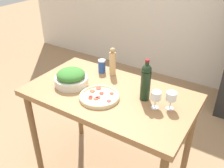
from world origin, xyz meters
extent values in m
cube|color=olive|center=(0.00, 0.00, 0.93)|extent=(1.36, 0.77, 0.05)
cylinder|color=brown|center=(-0.62, -0.33, 0.45)|extent=(0.06, 0.06, 0.91)
cylinder|color=brown|center=(-0.62, 0.33, 0.45)|extent=(0.06, 0.06, 0.91)
cylinder|color=brown|center=(0.62, 0.33, 0.45)|extent=(0.06, 0.06, 0.91)
cylinder|color=black|center=(0.28, 0.07, 1.07)|extent=(0.08, 0.08, 0.24)
sphere|color=black|center=(0.28, 0.07, 1.21)|extent=(0.07, 0.07, 0.07)
cylinder|color=black|center=(0.28, 0.07, 1.24)|extent=(0.03, 0.03, 0.06)
cylinder|color=maroon|center=(0.28, 0.07, 1.28)|extent=(0.03, 0.03, 0.02)
cylinder|color=silver|center=(0.40, 0.00, 0.96)|extent=(0.06, 0.06, 0.00)
cylinder|color=silver|center=(0.40, 0.00, 0.99)|extent=(0.01, 0.01, 0.07)
cylinder|color=white|center=(0.40, 0.00, 1.06)|extent=(0.08, 0.08, 0.06)
cylinder|color=maroon|center=(0.40, 0.00, 1.04)|extent=(0.07, 0.07, 0.03)
cylinder|color=silver|center=(0.49, 0.05, 0.96)|extent=(0.06, 0.06, 0.00)
cylinder|color=silver|center=(0.49, 0.05, 0.99)|extent=(0.01, 0.01, 0.07)
cylinder|color=white|center=(0.49, 0.05, 1.06)|extent=(0.08, 0.08, 0.06)
cylinder|color=maroon|center=(0.49, 0.05, 1.03)|extent=(0.07, 0.07, 0.01)
cylinder|color=tan|center=(-0.15, 0.28, 1.06)|extent=(0.06, 0.06, 0.21)
sphere|color=tan|center=(-0.15, 0.28, 1.19)|extent=(0.05, 0.05, 0.05)
cylinder|color=silver|center=(-0.34, -0.06, 0.99)|extent=(0.28, 0.28, 0.07)
ellipsoid|color=#38752D|center=(-0.34, -0.06, 1.05)|extent=(0.24, 0.24, 0.10)
cylinder|color=beige|center=(-0.02, -0.11, 0.96)|extent=(0.31, 0.31, 0.02)
torus|color=beige|center=(-0.02, -0.11, 0.97)|extent=(0.31, 0.31, 0.02)
cylinder|color=red|center=(0.08, -0.13, 0.98)|extent=(0.03, 0.03, 0.01)
cylinder|color=red|center=(-0.09, -0.02, 0.98)|extent=(0.04, 0.04, 0.01)
cylinder|color=red|center=(-0.02, -0.13, 0.98)|extent=(0.04, 0.04, 0.01)
cylinder|color=red|center=(-0.11, -0.08, 0.98)|extent=(0.04, 0.04, 0.01)
cylinder|color=#E93F2D|center=(-0.02, -0.16, 0.98)|extent=(0.04, 0.04, 0.01)
cylinder|color=red|center=(-0.03, -0.07, 0.98)|extent=(0.04, 0.04, 0.01)
cylinder|color=red|center=(-0.06, -0.17, 0.98)|extent=(0.03, 0.03, 0.01)
cylinder|color=red|center=(-0.07, -0.16, 0.98)|extent=(0.03, 0.03, 0.01)
cylinder|color=red|center=(0.04, -0.03, 0.98)|extent=(0.03, 0.03, 0.01)
cylinder|color=#284CA3|center=(-0.25, 0.26, 1.01)|extent=(0.07, 0.07, 0.11)
cylinder|color=white|center=(-0.25, 0.26, 1.07)|extent=(0.07, 0.07, 0.01)
camera|label=1|loc=(0.93, -1.43, 2.03)|focal=40.00mm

